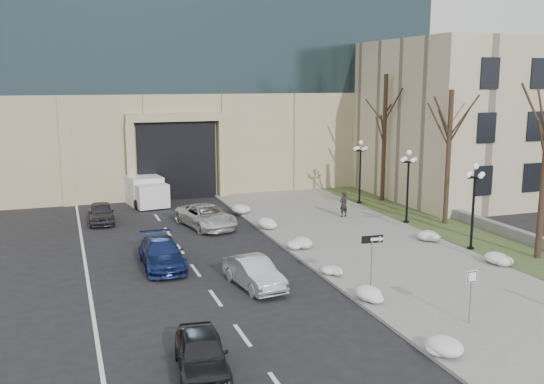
{
  "coord_description": "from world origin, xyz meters",
  "views": [
    {
      "loc": [
        -12.28,
        -13.78,
        9.14
      ],
      "look_at": [
        -2.34,
        14.65,
        3.5
      ],
      "focal_mm": 40.0,
      "sensor_mm": 36.0,
      "label": 1
    }
  ],
  "objects_px": {
    "lamppost_d": "(360,163)",
    "car_c": "(162,254)",
    "keep_sign": "(471,285)",
    "lamppost_c": "(408,176)",
    "car_e": "(101,213)",
    "lamppost_b": "(474,195)",
    "car_a": "(201,353)",
    "box_truck": "(142,189)",
    "car_b": "(254,273)",
    "pedestrian": "(344,204)",
    "one_way_sign": "(376,246)",
    "car_d": "(206,216)"
  },
  "relations": [
    {
      "from": "pedestrian",
      "to": "car_e",
      "type": "bearing_deg",
      "value": -31.8
    },
    {
      "from": "car_c",
      "to": "car_d",
      "type": "height_order",
      "value": "car_d"
    },
    {
      "from": "car_d",
      "to": "pedestrian",
      "type": "height_order",
      "value": "pedestrian"
    },
    {
      "from": "car_c",
      "to": "car_d",
      "type": "distance_m",
      "value": 8.24
    },
    {
      "from": "keep_sign",
      "to": "car_a",
      "type": "bearing_deg",
      "value": -179.39
    },
    {
      "from": "one_way_sign",
      "to": "car_c",
      "type": "bearing_deg",
      "value": 142.0
    },
    {
      "from": "pedestrian",
      "to": "one_way_sign",
      "type": "height_order",
      "value": "one_way_sign"
    },
    {
      "from": "car_b",
      "to": "pedestrian",
      "type": "relative_size",
      "value": 2.34
    },
    {
      "from": "car_c",
      "to": "pedestrian",
      "type": "relative_size",
      "value": 2.76
    },
    {
      "from": "car_b",
      "to": "car_c",
      "type": "relative_size",
      "value": 0.85
    },
    {
      "from": "box_truck",
      "to": "lamppost_d",
      "type": "distance_m",
      "value": 16.35
    },
    {
      "from": "one_way_sign",
      "to": "lamppost_b",
      "type": "height_order",
      "value": "lamppost_b"
    },
    {
      "from": "one_way_sign",
      "to": "car_b",
      "type": "bearing_deg",
      "value": 151.8
    },
    {
      "from": "car_d",
      "to": "lamppost_d",
      "type": "height_order",
      "value": "lamppost_d"
    },
    {
      "from": "car_a",
      "to": "lamppost_b",
      "type": "xyz_separation_m",
      "value": [
        16.82,
        8.81,
        2.41
      ]
    },
    {
      "from": "car_a",
      "to": "one_way_sign",
      "type": "bearing_deg",
      "value": 33.05
    },
    {
      "from": "car_b",
      "to": "car_c",
      "type": "xyz_separation_m",
      "value": [
        -3.39,
        4.28,
        0.03
      ]
    },
    {
      "from": "car_a",
      "to": "car_c",
      "type": "height_order",
      "value": "car_c"
    },
    {
      "from": "car_a",
      "to": "pedestrian",
      "type": "relative_size",
      "value": 2.24
    },
    {
      "from": "keep_sign",
      "to": "lamppost_d",
      "type": "height_order",
      "value": "lamppost_d"
    },
    {
      "from": "one_way_sign",
      "to": "car_d",
      "type": "bearing_deg",
      "value": 109.46
    },
    {
      "from": "car_e",
      "to": "lamppost_b",
      "type": "bearing_deg",
      "value": -33.77
    },
    {
      "from": "car_b",
      "to": "car_e",
      "type": "relative_size",
      "value": 1.04
    },
    {
      "from": "car_e",
      "to": "lamppost_d",
      "type": "height_order",
      "value": "lamppost_d"
    },
    {
      "from": "keep_sign",
      "to": "lamppost_b",
      "type": "height_order",
      "value": "lamppost_b"
    },
    {
      "from": "lamppost_b",
      "to": "car_b",
      "type": "bearing_deg",
      "value": -172.34
    },
    {
      "from": "lamppost_d",
      "to": "car_c",
      "type": "bearing_deg",
      "value": -147.23
    },
    {
      "from": "lamppost_b",
      "to": "lamppost_d",
      "type": "bearing_deg",
      "value": 90.0
    },
    {
      "from": "lamppost_c",
      "to": "lamppost_d",
      "type": "relative_size",
      "value": 1.0
    },
    {
      "from": "car_b",
      "to": "pedestrian",
      "type": "bearing_deg",
      "value": 40.06
    },
    {
      "from": "car_e",
      "to": "lamppost_b",
      "type": "xyz_separation_m",
      "value": [
        18.42,
        -13.25,
        2.41
      ]
    },
    {
      "from": "keep_sign",
      "to": "lamppost_c",
      "type": "xyz_separation_m",
      "value": [
        6.52,
        15.0,
        1.48
      ]
    },
    {
      "from": "pedestrian",
      "to": "lamppost_c",
      "type": "xyz_separation_m",
      "value": [
        3.15,
        -2.69,
        2.09
      ]
    },
    {
      "from": "car_e",
      "to": "lamppost_b",
      "type": "relative_size",
      "value": 0.82
    },
    {
      "from": "car_b",
      "to": "lamppost_b",
      "type": "height_order",
      "value": "lamppost_b"
    },
    {
      "from": "car_c",
      "to": "keep_sign",
      "type": "bearing_deg",
      "value": -47.94
    },
    {
      "from": "car_a",
      "to": "car_c",
      "type": "distance_m",
      "value": 11.38
    },
    {
      "from": "one_way_sign",
      "to": "keep_sign",
      "type": "height_order",
      "value": "one_way_sign"
    },
    {
      "from": "lamppost_b",
      "to": "lamppost_d",
      "type": "relative_size",
      "value": 1.0
    },
    {
      "from": "car_a",
      "to": "one_way_sign",
      "type": "xyz_separation_m",
      "value": [
        8.45,
        4.25,
        1.57
      ]
    },
    {
      "from": "car_d",
      "to": "lamppost_c",
      "type": "relative_size",
      "value": 1.07
    },
    {
      "from": "car_d",
      "to": "box_truck",
      "type": "bearing_deg",
      "value": 94.71
    },
    {
      "from": "car_b",
      "to": "car_c",
      "type": "height_order",
      "value": "car_c"
    },
    {
      "from": "car_b",
      "to": "keep_sign",
      "type": "bearing_deg",
      "value": -55.32
    },
    {
      "from": "car_d",
      "to": "pedestrian",
      "type": "xyz_separation_m",
      "value": [
        9.16,
        -0.61,
        0.27
      ]
    },
    {
      "from": "car_e",
      "to": "keep_sign",
      "type": "relative_size",
      "value": 1.79
    },
    {
      "from": "one_way_sign",
      "to": "keep_sign",
      "type": "relative_size",
      "value": 1.24
    },
    {
      "from": "car_a",
      "to": "lamppost_b",
      "type": "relative_size",
      "value": 0.81
    },
    {
      "from": "lamppost_b",
      "to": "one_way_sign",
      "type": "bearing_deg",
      "value": -151.43
    },
    {
      "from": "keep_sign",
      "to": "lamppost_c",
      "type": "relative_size",
      "value": 0.46
    }
  ]
}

